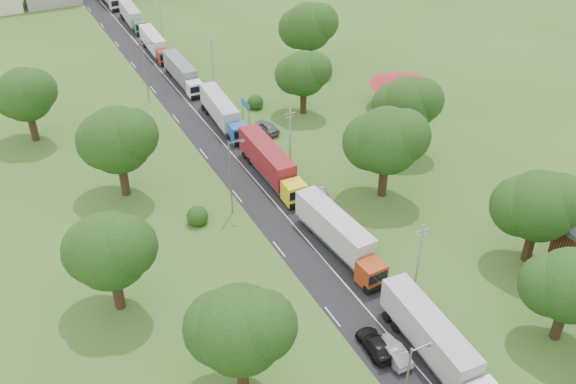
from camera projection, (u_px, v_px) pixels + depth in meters
ground at (333, 271)px, 69.49m from camera, size 260.00×260.00×0.00m
road at (256, 182)px, 84.32m from camera, size 8.00×200.00×0.04m
info_sign at (246, 108)px, 95.73m from camera, size 0.12×3.10×4.10m
pole_1 at (418, 260)px, 63.78m from camera, size 1.60×0.24×9.00m
pole_2 at (290, 138)px, 84.53m from camera, size 1.60×0.24×9.00m
pole_3 at (212, 64)px, 105.28m from camera, size 1.60×0.24×9.00m
pole_4 at (160, 15)px, 126.03m from camera, size 1.60×0.24×9.00m
lamp_1 at (232, 174)px, 75.51m from camera, size 2.03×0.22×10.00m
lamp_2 at (146, 69)px, 101.45m from camera, size 2.03×0.22×10.00m
tree_2 at (570, 285)px, 57.88m from camera, size 8.00×8.00×10.10m
tree_3 at (538, 205)px, 67.22m from camera, size 8.80×8.80×11.07m
tree_4 at (386, 140)px, 77.57m from camera, size 9.60×9.60×12.05m
tree_5 at (407, 104)px, 87.24m from camera, size 8.80×8.80×11.07m
tree_6 at (303, 73)px, 97.53m from camera, size 8.00×8.00×10.10m
tree_7 at (308, 26)px, 111.37m from camera, size 9.60×9.60×12.05m
tree_10 at (239, 328)px, 52.52m from camera, size 8.80×8.80×11.07m
tree_11 at (109, 250)px, 60.99m from camera, size 8.80×8.80×11.07m
tree_12 at (117, 139)px, 77.74m from camera, size 9.60×9.60×12.05m
tree_13 at (25, 94)px, 89.88m from camera, size 8.80×8.80×11.07m
house_cream at (402, 85)px, 101.03m from camera, size 10.08×10.08×5.80m
truck_0 at (436, 342)px, 57.90m from camera, size 3.32×15.51×4.28m
truck_1 at (339, 234)px, 71.19m from camera, size 3.43×15.39×4.25m
truck_2 at (270, 163)px, 83.91m from camera, size 2.88×15.67×4.34m
truck_3 at (222, 112)px, 96.61m from camera, size 3.22×14.67×4.05m
truck_4 at (182, 72)px, 109.14m from camera, size 2.43×13.97×3.87m
truck_5 at (154, 43)px, 120.74m from camera, size 2.69×13.57×3.76m
truck_6 at (132, 16)px, 133.79m from camera, size 3.00×14.06×3.88m
car_lane_mid at (393, 351)px, 58.96m from camera, size 1.74×4.61×1.50m
car_lane_rear at (375, 344)px, 59.70m from camera, size 2.38×5.13×1.45m
car_verge_near at (320, 194)px, 80.69m from camera, size 3.07×5.12×1.33m
car_verge_far at (267, 127)px, 95.30m from camera, size 2.56×5.08×1.66m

